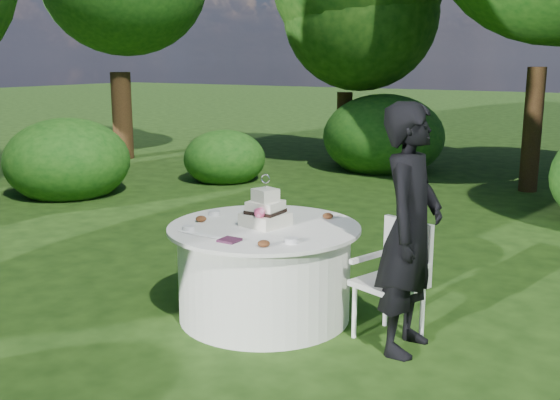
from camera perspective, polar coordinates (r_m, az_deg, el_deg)
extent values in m
plane|color=black|center=(5.52, -1.35, -10.02)|extent=(80.00, 80.00, 0.00)
cube|color=#401B32|center=(4.85, -4.42, -3.51)|extent=(0.14, 0.14, 0.02)
ellipsoid|color=white|center=(5.03, -6.83, -3.02)|extent=(0.48, 0.07, 0.01)
imported|color=black|center=(4.74, 11.27, -2.54)|extent=(0.46, 0.68, 1.80)
cylinder|color=white|center=(5.39, -1.37, -6.38)|extent=(1.40, 1.40, 0.74)
cylinder|color=silver|center=(5.28, -1.39, -2.42)|extent=(1.56, 1.56, 0.03)
cube|color=white|center=(5.28, -1.27, -1.70)|extent=(0.37, 0.37, 0.10)
cube|color=white|center=(5.26, -1.27, -0.65)|extent=(0.24, 0.24, 0.10)
cube|color=white|center=(5.23, -1.28, 0.42)|extent=(0.21, 0.21, 0.10)
cube|color=black|center=(5.26, -1.27, -1.02)|extent=(0.26, 0.26, 0.03)
sphere|color=#D03D70|center=(5.12, -1.80, -1.15)|extent=(0.08, 0.08, 0.08)
cylinder|color=silver|center=(5.22, -1.28, 1.23)|extent=(0.01, 0.01, 0.05)
torus|color=white|center=(5.21, -1.29, 1.88)|extent=(0.08, 0.02, 0.08)
cube|color=silver|center=(5.00, 9.49, -7.20)|extent=(0.56, 0.56, 0.04)
cube|color=silver|center=(5.08, 11.05, -4.13)|extent=(0.43, 0.18, 0.44)
cylinder|color=white|center=(5.07, 6.50, -9.63)|extent=(0.04, 0.04, 0.42)
cylinder|color=white|center=(4.85, 9.63, -10.76)|extent=(0.04, 0.04, 0.42)
cylinder|color=white|center=(5.32, 9.18, -8.64)|extent=(0.04, 0.04, 0.42)
cylinder|color=white|center=(5.11, 12.27, -9.65)|extent=(0.04, 0.04, 0.42)
cube|color=white|center=(5.09, 7.74, -4.93)|extent=(0.16, 0.39, 0.04)
cube|color=white|center=(4.83, 11.46, -6.00)|extent=(0.16, 0.39, 0.04)
cylinder|color=silver|center=(5.17, -7.96, -2.46)|extent=(0.10, 0.10, 0.04)
cylinder|color=silver|center=(5.65, -5.77, -1.14)|extent=(0.10, 0.10, 0.04)
cylinder|color=silver|center=(4.78, 0.99, -3.55)|extent=(0.10, 0.10, 0.04)
cylinder|color=silver|center=(5.80, -1.65, -0.74)|extent=(0.10, 0.10, 0.04)
ellipsoid|color=#562D16|center=(5.52, 4.19, -1.39)|extent=(0.09, 0.09, 0.05)
ellipsoid|color=#562D16|center=(4.69, -1.42, -3.81)|extent=(0.09, 0.09, 0.05)
ellipsoid|color=#562D16|center=(5.44, -6.89, -1.63)|extent=(0.09, 0.09, 0.05)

